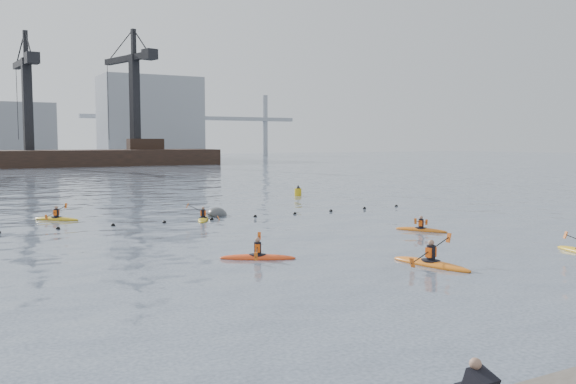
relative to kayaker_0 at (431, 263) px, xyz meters
name	(u,v)px	position (x,y,z in m)	size (l,w,h in m)	color
ground	(464,307)	(-3.33, -5.07, -0.11)	(400.00, 400.00, 0.00)	#36414E
float_line	(187,220)	(-3.83, 17.46, -0.08)	(33.24, 0.73, 0.24)	black
barge_pier	(28,157)	(-3.55, 104.92, 1.78)	(72.00, 19.30, 29.50)	black
skyline	(19,123)	(-1.10, 145.20, 9.13)	(141.00, 28.00, 22.00)	gray
kayaker_0	(431,263)	(0.00, 0.00, 0.00)	(2.50, 3.74, 1.32)	orange
kayaker_2	(258,257)	(-5.37, 4.57, -0.01)	(3.09, 2.17, 1.10)	#E54215
kayaker_3	(203,219)	(-2.84, 17.35, -0.02)	(1.94, 2.96, 1.19)	gold
kayaker_4	(421,229)	(5.95, 7.32, -0.02)	(1.98, 2.84, 0.94)	#CB6113
kayaker_5	(57,218)	(-10.78, 21.92, -0.02)	(2.68, 2.61, 1.07)	gold
mooring_buoy	(217,215)	(-1.16, 19.17, -0.11)	(2.15, 1.27, 1.07)	#37393B
nav_buoy	(298,192)	(10.67, 28.93, 0.23)	(0.62, 0.62, 1.13)	gold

